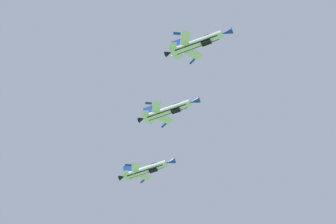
{
  "coord_description": "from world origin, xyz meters",
  "views": [
    {
      "loc": [
        4.22,
        0.98,
        1.64
      ],
      "look_at": [
        -2.99,
        93.8,
        127.11
      ],
      "focal_mm": 68.94,
      "sensor_mm": 36.0,
      "label": 1
    }
  ],
  "objects": [
    {
      "name": "fighter_jet_right_wing",
      "position": [
        -2.86,
        92.63,
        126.27
      ],
      "size": [
        15.55,
        10.05,
        4.49
      ],
      "rotation": [
        0.0,
        0.26,
        4.39
      ],
      "color": "white"
    },
    {
      "name": "fighter_jet_left_wing",
      "position": [
        5.17,
        73.81,
        125.15
      ],
      "size": [
        15.55,
        10.08,
        4.42
      ],
      "rotation": [
        0.0,
        0.24,
        4.39
      ],
      "color": "white"
    },
    {
      "name": "fighter_jet_left_outer",
      "position": [
        -10.18,
        112.79,
        128.11
      ],
      "size": [
        15.55,
        9.9,
        4.73
      ],
      "rotation": [
        0.0,
        0.32,
        4.39
      ],
      "color": "white"
    }
  ]
}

